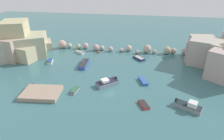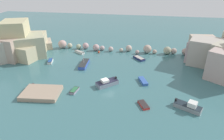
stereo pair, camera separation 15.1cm
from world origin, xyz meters
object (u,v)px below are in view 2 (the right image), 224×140
(moored_boat_8, at_px, (50,61))
(moored_boat_3, at_px, (107,83))
(moored_boat_6, at_px, (144,105))
(moored_boat_5, at_px, (36,89))
(moored_boat_4, at_px, (74,90))
(moored_boat_1, at_px, (84,64))
(moored_boat_2, at_px, (189,106))
(moored_boat_0, at_px, (143,81))
(channel_buoy, at_px, (99,52))
(stone_dock, at_px, (41,93))
(moored_boat_9, at_px, (80,52))
(moored_boat_7, at_px, (139,58))

(moored_boat_8, bearing_deg, moored_boat_3, -133.89)
(moored_boat_6, bearing_deg, moored_boat_5, -120.48)
(moored_boat_5, distance_m, moored_boat_8, 14.38)
(moored_boat_4, xyz_separation_m, moored_boat_5, (-8.24, -0.83, 0.06))
(moored_boat_1, bearing_deg, moored_boat_2, -125.26)
(moored_boat_0, relative_size, moored_boat_5, 0.84)
(moored_boat_3, bearing_deg, channel_buoy, -113.35)
(stone_dock, bearing_deg, moored_boat_9, 88.79)
(moored_boat_2, bearing_deg, moored_boat_3, -173.47)
(moored_boat_0, relative_size, moored_boat_1, 0.63)
(moored_boat_2, bearing_deg, stone_dock, -153.20)
(moored_boat_0, xyz_separation_m, moored_boat_6, (0.32, -8.87, -0.09))
(moored_boat_3, bearing_deg, moored_boat_7, -153.59)
(moored_boat_6, bearing_deg, moored_boat_3, -153.83)
(moored_boat_0, height_order, moored_boat_6, moored_boat_0)
(moored_boat_8, bearing_deg, stone_dock, -176.85)
(moored_boat_4, bearing_deg, moored_boat_0, -57.88)
(stone_dock, height_order, moored_boat_2, moored_boat_2)
(moored_boat_3, bearing_deg, moored_boat_0, 156.53)
(moored_boat_0, distance_m, moored_boat_2, 11.97)
(moored_boat_3, distance_m, moored_boat_8, 20.06)
(moored_boat_4, height_order, moored_boat_5, moored_boat_5)
(stone_dock, xyz_separation_m, moored_boat_4, (6.19, 2.23, -0.15))
(moored_boat_0, height_order, moored_boat_4, moored_boat_0)
(moored_boat_5, bearing_deg, moored_boat_6, 24.99)
(stone_dock, bearing_deg, moored_boat_7, 49.01)
(moored_boat_1, xyz_separation_m, moored_boat_9, (-3.95, 8.46, -0.10))
(stone_dock, relative_size, moored_boat_8, 2.23)
(moored_boat_6, relative_size, moored_boat_9, 0.86)
(moored_boat_1, bearing_deg, moored_boat_8, 84.48)
(moored_boat_5, bearing_deg, moored_boat_1, 93.99)
(moored_boat_1, distance_m, moored_boat_5, 15.10)
(stone_dock, xyz_separation_m, moored_boat_7, (18.78, 21.62, -0.10))
(moored_boat_5, height_order, moored_boat_9, moored_boat_5)
(moored_boat_0, relative_size, moored_boat_4, 1.38)
(channel_buoy, xyz_separation_m, moored_boat_0, (13.91, -16.06, -0.01))
(moored_boat_7, height_order, moored_boat_9, moored_boat_7)
(channel_buoy, height_order, moored_boat_7, channel_buoy)
(channel_buoy, height_order, moored_boat_0, channel_buoy)
(stone_dock, bearing_deg, moored_boat_0, 22.79)
(moored_boat_3, distance_m, moored_boat_4, 7.25)
(moored_boat_2, bearing_deg, moored_boat_6, -150.84)
(channel_buoy, bearing_deg, moored_boat_6, -60.29)
(moored_boat_1, height_order, moored_boat_5, moored_boat_1)
(moored_boat_1, xyz_separation_m, moored_boat_2, (24.15, -15.09, 0.20))
(moored_boat_1, height_order, moored_boat_7, moored_boat_1)
(moored_boat_4, distance_m, moored_boat_8, 17.48)
(moored_boat_3, bearing_deg, moored_boat_5, -23.91)
(moored_boat_2, height_order, moored_boat_7, moored_boat_2)
(moored_boat_1, height_order, moored_boat_8, moored_boat_1)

